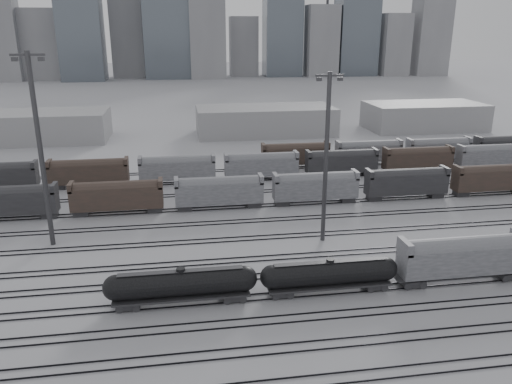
{
  "coord_description": "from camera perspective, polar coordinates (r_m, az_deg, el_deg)",
  "views": [
    {
      "loc": [
        -15.34,
        -49.19,
        29.29
      ],
      "look_at": [
        -3.28,
        27.77,
        4.0
      ],
      "focal_mm": 35.0,
      "sensor_mm": 36.0,
      "label": 1
    }
  ],
  "objects": [
    {
      "name": "hopper_car_a",
      "position": [
        65.45,
        22.63,
        -6.68
      ],
      "size": [
        15.94,
        3.17,
        5.7
      ],
      "color": "#262629",
      "rests_on": "ground"
    },
    {
      "name": "bg_string_near",
      "position": [
        88.53,
        6.81,
        0.45
      ],
      "size": [
        151.0,
        3.0,
        5.6
      ],
      "color": "gray",
      "rests_on": "ground"
    },
    {
      "name": "skyline",
      "position": [
        330.27,
        -4.61,
        18.88
      ],
      "size": [
        316.0,
        22.4,
        95.0
      ],
      "color": "gray",
      "rests_on": "ground"
    },
    {
      "name": "warehouse_left",
      "position": [
        153.05,
        -25.92,
        6.68
      ],
      "size": [
        50.0,
        18.0,
        8.0
      ],
      "primitive_type": "cube",
      "color": "#979799",
      "rests_on": "ground"
    },
    {
      "name": "warehouse_mid",
      "position": [
        148.57,
        1.06,
        8.18
      ],
      "size": [
        40.0,
        18.0,
        8.0
      ],
      "primitive_type": "cube",
      "color": "#979799",
      "rests_on": "ground"
    },
    {
      "name": "bg_string_far",
      "position": [
        119.8,
        16.51,
        4.47
      ],
      "size": [
        66.0,
        3.0,
        5.6
      ],
      "color": "#45332C",
      "rests_on": "ground"
    },
    {
      "name": "tracks",
      "position": [
        74.4,
        3.74,
        -5.17
      ],
      "size": [
        220.0,
        71.5,
        0.16
      ],
      "color": "black",
      "rests_on": "ground"
    },
    {
      "name": "warehouse_right",
      "position": [
        164.64,
        18.65,
        8.22
      ],
      "size": [
        35.0,
        18.0,
        8.0
      ],
      "primitive_type": "cube",
      "color": "#979799",
      "rests_on": "ground"
    },
    {
      "name": "light_mast_b",
      "position": [
        73.57,
        -23.46,
        4.7
      ],
      "size": [
        4.3,
        0.69,
        26.88
      ],
      "color": "#3C3C3F",
      "rests_on": "ground"
    },
    {
      "name": "ground",
      "position": [
        59.27,
        7.47,
        -11.8
      ],
      "size": [
        900.0,
        900.0,
        0.0
      ],
      "primitive_type": "plane",
      "color": "silver",
      "rests_on": "ground"
    },
    {
      "name": "bg_string_mid",
      "position": [
        106.11,
        9.72,
        3.27
      ],
      "size": [
        151.0,
        3.0,
        5.6
      ],
      "color": "#262629",
      "rests_on": "ground"
    },
    {
      "name": "light_mast_c",
      "position": [
        70.05,
        8.03,
        4.19
      ],
      "size": [
        3.86,
        0.62,
        24.12
      ],
      "color": "#3C3C3F",
      "rests_on": "ground"
    },
    {
      "name": "tank_car_b",
      "position": [
        59.32,
        8.41,
        -9.24
      ],
      "size": [
        16.41,
        2.74,
        4.06
      ],
      "color": "#262629",
      "rests_on": "ground"
    },
    {
      "name": "tank_car_a",
      "position": [
        56.92,
        -8.52,
        -10.38
      ],
      "size": [
        17.05,
        2.84,
        4.21
      ],
      "color": "#262629",
      "rests_on": "ground"
    }
  ]
}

